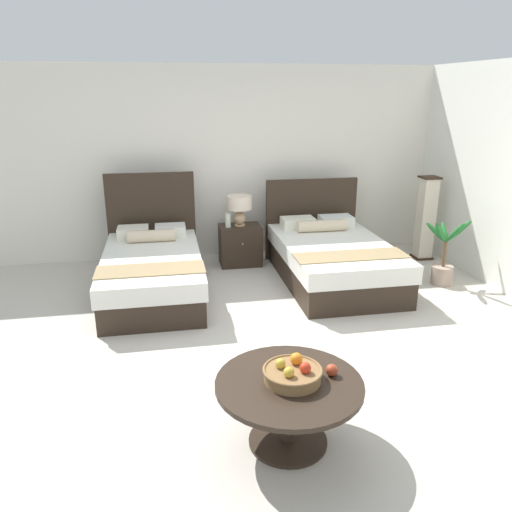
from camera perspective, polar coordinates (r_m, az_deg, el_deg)
name	(u,v)px	position (r m, az deg, el deg)	size (l,w,h in m)	color
ground_plane	(269,340)	(4.93, 1.52, -9.57)	(9.67, 9.28, 0.02)	beige
wall_back	(229,163)	(7.23, -3.14, 10.54)	(9.67, 0.12, 2.65)	silver
bed_near_window	(153,268)	(6.07, -11.69, -1.38)	(1.16, 2.12, 1.28)	#2D2218
bed_near_corner	(332,258)	(6.39, 8.61, -0.18)	(1.31, 2.11, 1.13)	#2D2218
nightstand	(240,245)	(6.91, -1.81, 1.26)	(0.56, 0.44, 0.55)	#2D2218
table_lamp	(240,206)	(6.79, -1.88, 5.74)	(0.33, 0.33, 0.41)	tan
vase	(228,220)	(6.75, -3.21, 4.08)	(0.08, 0.08, 0.19)	silver
coffee_table	(289,396)	(3.46, 3.77, -15.64)	(0.98, 0.98, 0.48)	#2D2218
fruit_bowl	(293,373)	(3.39, 4.20, -13.15)	(0.40, 0.40, 0.16)	olive
loose_apple	(332,370)	(3.48, 8.62, -12.72)	(0.08, 0.08, 0.08)	#AD3C22
floor_lamp_corner	(426,218)	(7.47, 18.75, 4.09)	(0.25, 0.25, 1.18)	#311E12
potted_palm	(444,262)	(6.60, 20.58, -0.69)	(0.63, 0.54, 0.87)	tan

